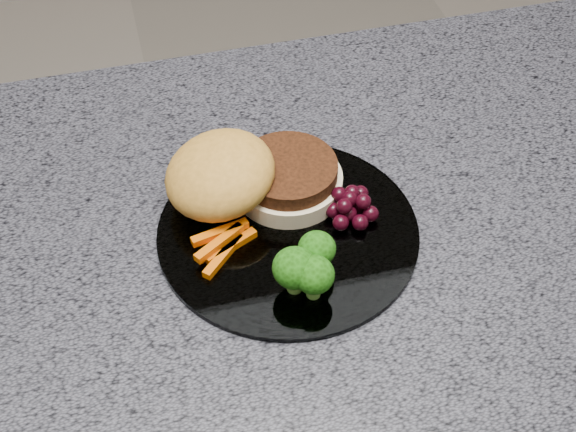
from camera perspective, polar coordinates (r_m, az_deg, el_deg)
The scene contains 6 objects.
countertop at distance 0.82m, azimuth -4.64°, elevation -2.06°, with size 1.20×0.60×0.04m, color #52525D.
plate at distance 0.80m, azimuth 0.00°, elevation -1.12°, with size 0.26×0.26×0.01m, color white.
burger at distance 0.81m, azimuth -3.10°, elevation 2.64°, with size 0.19×0.12×0.06m.
carrot_sticks at distance 0.78m, azimuth -4.67°, elevation -1.97°, with size 0.07×0.06×0.02m.
broccoli at distance 0.73m, azimuth 1.35°, elevation -3.54°, with size 0.06×0.07×0.05m.
grape_bunch at distance 0.80m, azimuth 4.53°, elevation 0.73°, with size 0.05×0.06×0.03m.
Camera 1 is at (-0.07, -0.53, 1.50)m, focal length 50.00 mm.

